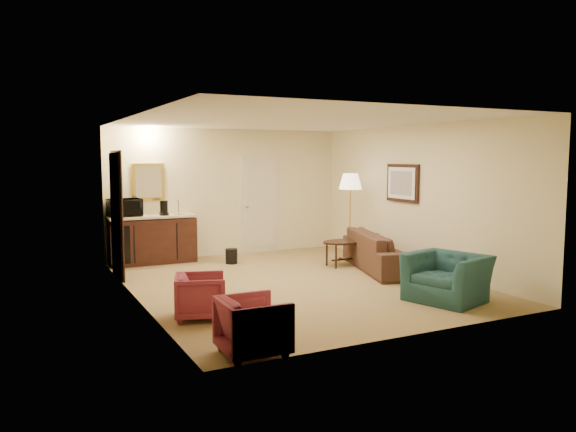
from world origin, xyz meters
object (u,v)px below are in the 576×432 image
object	(u,v)px
wetbar_cabinet	(153,239)
rose_chair_far	(253,323)
coffee_table	(344,253)
floor_lamp	(350,216)
sofa	(385,245)
coffee_maker	(164,208)
waste_bin	(231,256)
microwave	(124,206)
rose_chair_near	(201,294)
teal_armchair	(447,270)

from	to	relation	value
wetbar_cabinet	rose_chair_far	distance (m)	5.53
coffee_table	floor_lamp	size ratio (longest dim) A/B	0.48
sofa	coffee_maker	distance (m)	4.21
waste_bin	coffee_maker	distance (m)	1.58
floor_lamp	microwave	xyz separation A→B (m)	(-4.12, 1.38, 0.26)
rose_chair_near	rose_chair_far	world-z (taller)	rose_chair_far
wetbar_cabinet	waste_bin	world-z (taller)	wetbar_cabinet
wetbar_cabinet	coffee_maker	size ratio (longest dim) A/B	5.82
rose_chair_near	microwave	size ratio (longest dim) A/B	1.05
sofa	rose_chair_far	xyz separation A→B (m)	(-3.85, -3.02, -0.12)
rose_chair_near	coffee_maker	xyz separation A→B (m)	(0.54, 3.92, 0.75)
sofa	coffee_table	world-z (taller)	sofa
teal_armchair	wetbar_cabinet	bearing A→B (deg)	-164.55
coffee_table	microwave	bearing A→B (deg)	151.84
rose_chair_near	waste_bin	size ratio (longest dim) A/B	2.20
wetbar_cabinet	waste_bin	size ratio (longest dim) A/B	5.76
rose_chair_far	waste_bin	size ratio (longest dim) A/B	2.37
coffee_table	waste_bin	distance (m)	2.14
rose_chair_near	coffee_table	size ratio (longest dim) A/B	0.76
rose_chair_far	waste_bin	world-z (taller)	rose_chair_far
sofa	waste_bin	xyz separation A→B (m)	(-2.27, 1.78, -0.32)
sofa	floor_lamp	distance (m)	1.25
coffee_maker	waste_bin	bearing A→B (deg)	-44.97
teal_armchair	microwave	distance (m)	5.99
teal_armchair	floor_lamp	distance (m)	3.46
waste_bin	coffee_maker	size ratio (longest dim) A/B	1.01
rose_chair_near	waste_bin	distance (m)	3.67
teal_armchair	rose_chair_far	xyz separation A→B (m)	(-3.31, -0.81, -0.11)
sofa	microwave	bearing A→B (deg)	75.08
wetbar_cabinet	microwave	distance (m)	0.83
sofa	microwave	xyz separation A→B (m)	(-4.10, 2.56, 0.66)
rose_chair_far	microwave	xyz separation A→B (m)	(-0.25, 5.58, 0.79)
teal_armchair	rose_chair_far	bearing A→B (deg)	-93.86
coffee_table	waste_bin	xyz separation A→B (m)	(-1.80, 1.16, -0.09)
coffee_maker	wetbar_cabinet	bearing A→B (deg)	146.24
teal_armchair	sofa	bearing A→B (deg)	148.76
sofa	microwave	size ratio (longest dim) A/B	3.92
sofa	coffee_maker	xyz separation A→B (m)	(-3.39, 2.43, 0.60)
coffee_table	coffee_maker	size ratio (longest dim) A/B	2.93
sofa	coffee_table	distance (m)	0.81
microwave	sofa	bearing A→B (deg)	-36.03
waste_bin	microwave	world-z (taller)	microwave
waste_bin	microwave	xyz separation A→B (m)	(-1.83, 0.78, 0.98)
microwave	rose_chair_far	bearing A→B (deg)	-91.44
rose_chair_near	rose_chair_far	bearing A→B (deg)	-159.52
floor_lamp	microwave	world-z (taller)	floor_lamp
sofa	teal_armchair	distance (m)	2.27
coffee_table	microwave	world-z (taller)	microwave
rose_chair_near	floor_lamp	distance (m)	4.80
sofa	coffee_table	bearing A→B (deg)	54.33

